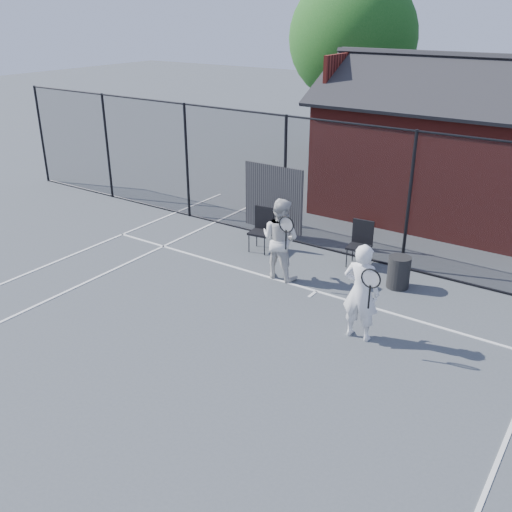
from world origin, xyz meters
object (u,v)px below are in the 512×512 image
Objects in this scene: clubhouse at (445,156)px; player_front at (361,292)px; player_back at (280,239)px; waste_bin at (399,272)px; chair_right at (359,245)px; chair_left at (261,231)px.

clubhouse is 7.20m from player_front.
waste_bin is at bearing 22.67° from player_back.
player_front is at bearing -82.74° from clubhouse.
chair_right reaches higher than waste_bin.
chair_left is at bearing -172.97° from chair_right.
clubhouse reaches higher than player_front.
player_back is 2.47m from waste_bin.
player_front reaches higher than chair_right.
chair_right is (2.23, 0.50, -0.01)m from chair_left.
player_back is (-1.47, -5.83, -0.75)m from clubhouse.
clubhouse is 4.55m from chair_right.
waste_bin is at bearing -7.39° from chair_left.
chair_left is at bearing 139.96° from player_back.
player_front is 1.76× the size of chair_right.
waste_bin is (0.76, -4.90, -1.28)m from clubhouse.
player_front is (0.90, -7.10, -0.74)m from clubhouse.
chair_left reaches higher than chair_right.
waste_bin is (2.23, 0.93, -0.53)m from player_back.
clubhouse is at bearing 97.26° from player_front.
chair_right is at bearing 51.89° from player_back.
chair_left is (-3.48, 2.20, -0.37)m from player_front.
player_back is (-2.38, 1.27, -0.01)m from player_front.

